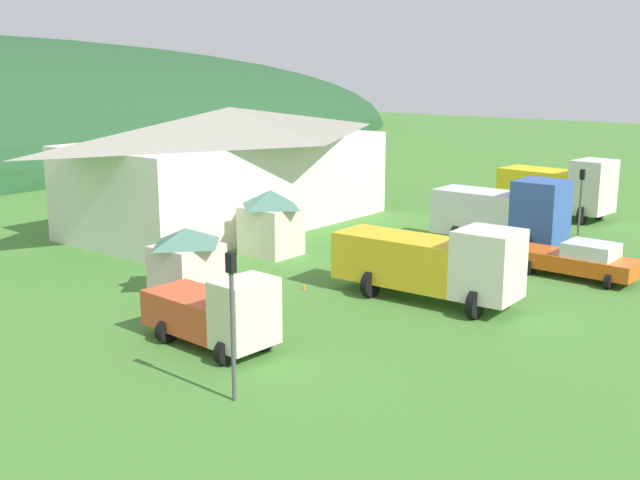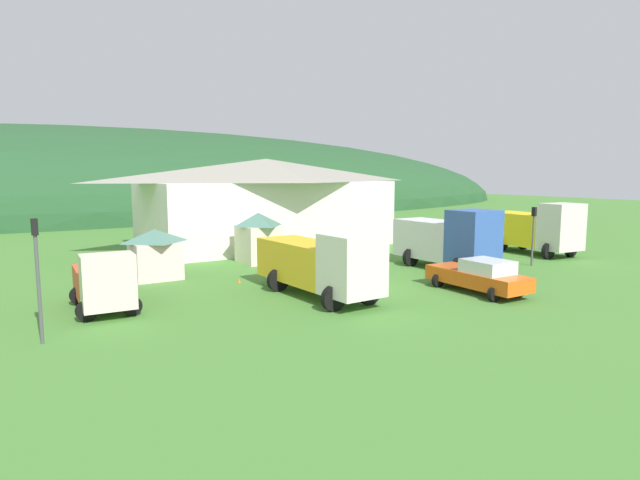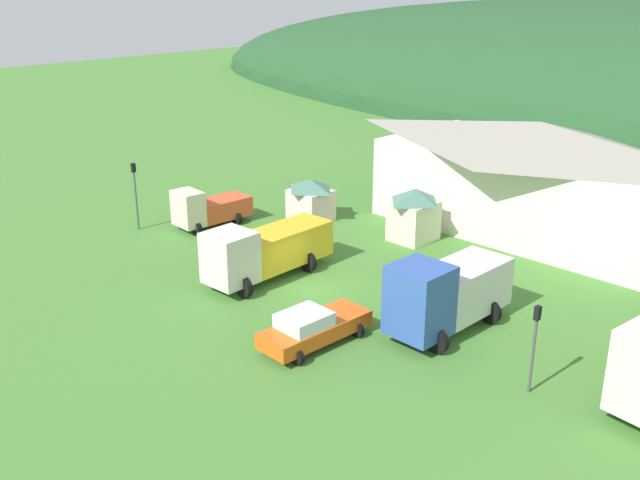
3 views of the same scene
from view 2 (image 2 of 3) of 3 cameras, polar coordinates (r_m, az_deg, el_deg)
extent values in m
plane|color=#477F33|center=(26.71, 4.39, -5.17)|extent=(200.00, 200.00, 0.00)
ellipsoid|color=#234C28|center=(88.83, -22.49, 3.04)|extent=(164.23, 60.00, 25.08)
cube|color=white|center=(41.67, -5.76, 2.82)|extent=(18.33, 9.07, 5.05)
pyramid|color=gray|center=(41.54, -5.82, 7.51)|extent=(19.80, 9.79, 1.77)
cube|color=beige|center=(34.06, -6.66, -0.45)|extent=(2.25, 2.51, 2.38)
pyramid|color=#4C7A6B|center=(33.88, -6.70, 2.25)|extent=(2.43, 2.71, 0.83)
cube|color=beige|center=(30.01, -17.34, -2.14)|extent=(2.46, 2.19, 2.02)
pyramid|color=#4C7A6B|center=(29.82, -17.44, 0.45)|extent=(2.66, 2.37, 0.71)
cube|color=beige|center=(22.47, -21.92, -4.18)|extent=(2.06, 1.51, 2.18)
cube|color=black|center=(22.32, -21.95, -3.00)|extent=(1.14, 1.17, 0.70)
cube|color=#DB512D|center=(24.96, -22.61, -4.23)|extent=(2.19, 3.64, 1.22)
cylinder|color=black|center=(22.82, -19.68, -6.71)|extent=(0.80, 0.30, 0.80)
cylinder|color=black|center=(22.62, -23.91, -7.04)|extent=(0.80, 0.30, 0.80)
cylinder|color=black|center=(25.70, -20.81, -5.21)|extent=(0.80, 0.30, 0.80)
cylinder|color=black|center=(25.52, -24.56, -5.48)|extent=(0.80, 0.30, 0.80)
cube|color=silver|center=(22.42, 3.46, -2.72)|extent=(2.30, 2.28, 2.62)
cube|color=black|center=(22.25, 3.65, -1.29)|extent=(1.26, 1.81, 0.84)
cube|color=gold|center=(25.52, -1.79, -2.30)|extent=(2.41, 5.41, 1.91)
cylinder|color=black|center=(23.28, 5.31, -5.65)|extent=(1.10, 0.30, 1.10)
cylinder|color=black|center=(22.12, 1.46, -6.31)|extent=(1.10, 0.30, 1.10)
cylinder|color=black|center=(26.87, -0.98, -3.87)|extent=(1.10, 0.30, 1.10)
cylinder|color=black|center=(25.87, -4.54, -4.33)|extent=(1.10, 0.30, 1.10)
cube|color=#3356AD|center=(30.86, 16.23, 0.22)|extent=(2.37, 2.27, 3.12)
cube|color=black|center=(30.72, 16.43, 1.47)|extent=(1.28, 1.81, 1.00)
cube|color=silver|center=(33.20, 11.90, 0.11)|extent=(2.39, 4.43, 2.28)
cylinder|color=black|center=(31.85, 17.35, -2.44)|extent=(1.10, 0.30, 1.10)
cylinder|color=black|center=(30.34, 14.84, -2.83)|extent=(1.10, 0.30, 1.10)
cylinder|color=black|center=(34.53, 12.31, -1.54)|extent=(1.10, 0.30, 1.10)
cylinder|color=black|center=(33.14, 9.77, -1.84)|extent=(1.10, 0.30, 1.10)
cube|color=silver|center=(39.02, 24.59, 1.30)|extent=(2.73, 2.23, 3.15)
cube|color=black|center=(38.90, 24.76, 2.30)|extent=(1.52, 1.71, 1.01)
cube|color=yellow|center=(41.26, 20.89, 1.16)|extent=(3.03, 5.07, 2.27)
cylinder|color=black|center=(40.07, 25.47, -0.88)|extent=(1.10, 0.30, 1.10)
cylinder|color=black|center=(38.34, 23.42, -1.11)|extent=(1.10, 0.30, 1.10)
cylinder|color=black|center=(42.69, 21.12, -0.19)|extent=(1.10, 0.30, 1.10)
cylinder|color=black|center=(41.07, 19.02, -0.38)|extent=(1.10, 0.30, 1.10)
cube|color=#E55B17|center=(26.68, 16.58, -3.95)|extent=(2.06, 5.29, 0.70)
cube|color=silver|center=(26.16, 17.65, -2.74)|extent=(1.81, 2.15, 0.62)
cylinder|color=black|center=(26.25, 20.65, -5.08)|extent=(0.68, 0.24, 0.68)
cylinder|color=black|center=(25.00, 18.28, -5.59)|extent=(0.68, 0.24, 0.68)
cylinder|color=black|center=(28.54, 15.05, -3.89)|extent=(0.68, 0.24, 0.68)
cylinder|color=black|center=(27.39, 12.63, -4.28)|extent=(0.68, 0.24, 0.68)
cylinder|color=#4C4C51|center=(20.08, -28.10, -4.79)|extent=(0.12, 0.12, 3.70)
cube|color=black|center=(19.78, -28.46, 1.26)|extent=(0.20, 0.24, 0.55)
sphere|color=yellow|center=(19.91, -28.49, 1.29)|extent=(0.14, 0.14, 0.14)
cylinder|color=#4C4C51|center=(35.18, 21.99, -0.10)|extent=(0.12, 0.12, 3.10)
cube|color=black|center=(35.01, 22.14, 2.86)|extent=(0.20, 0.24, 0.55)
sphere|color=yellow|center=(35.09, 21.96, 2.88)|extent=(0.14, 0.14, 0.14)
cone|color=orange|center=(28.13, -8.73, -4.59)|extent=(0.36, 0.36, 0.48)
camera|label=1|loc=(14.30, -102.47, 12.31)|focal=43.66mm
camera|label=3|loc=(41.53, 63.31, 16.77)|focal=41.24mm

